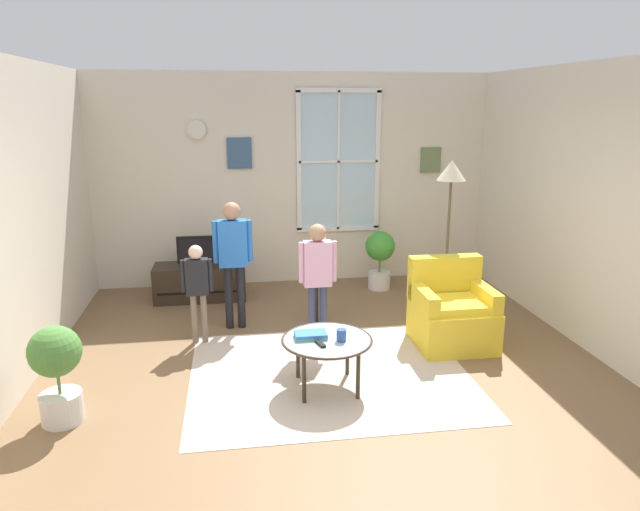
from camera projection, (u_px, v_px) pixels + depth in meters
ground_plane at (335, 390)px, 4.97m from camera, size 5.89×6.99×0.02m
back_wall at (295, 179)px, 7.71m from camera, size 5.29×0.17×2.81m
side_wall_right at (640, 222)px, 5.00m from camera, size 0.12×6.39×2.81m
area_rug at (329, 374)px, 5.24m from camera, size 2.53×2.11×0.01m
tv_stand at (200, 282)px, 7.22m from camera, size 1.13×0.48×0.45m
television at (198, 250)px, 7.11m from camera, size 0.52×0.08×0.37m
armchair at (452, 314)px, 5.84m from camera, size 0.76×0.74×0.87m
coffee_table at (327, 342)px, 4.88m from camera, size 0.79×0.79×0.46m
book_stack at (311, 335)px, 4.90m from camera, size 0.27×0.17×0.05m
cup at (341, 335)px, 4.82m from camera, size 0.08×0.08×0.11m
remote_near_books at (320, 344)px, 4.75m from camera, size 0.08×0.15×0.02m
person_blue_shirt at (233, 251)px, 6.12m from camera, size 0.42×0.19×1.40m
person_black_shirt at (197, 283)px, 5.77m from camera, size 0.31×0.14×1.04m
person_red_shirt at (320, 268)px, 6.30m from camera, size 0.31×0.14×1.03m
person_pink_shirt at (318, 271)px, 5.68m from camera, size 0.38×0.17×1.27m
potted_plant_by_window at (380, 255)px, 7.56m from camera, size 0.39×0.39×0.78m
potted_plant_corner at (57, 368)px, 4.35m from camera, size 0.39×0.39×0.79m
floor_lamp at (451, 187)px, 6.30m from camera, size 0.32×0.32×1.81m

